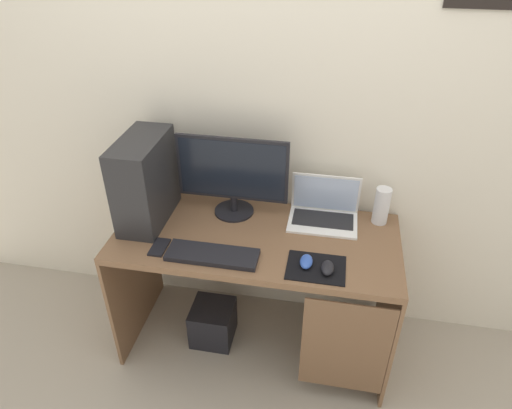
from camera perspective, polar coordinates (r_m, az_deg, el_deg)
name	(u,v)px	position (r m, az deg, el deg)	size (l,w,h in m)	color
ground_plane	(256,339)	(2.73, 0.00, -16.41)	(8.00, 8.00, 0.00)	#9E9384
wall_back	(270,100)	(2.25, 1.74, 12.95)	(4.00, 0.05, 2.60)	beige
desk	(259,262)	(2.30, 0.39, -7.16)	(1.38, 0.62, 0.74)	brown
pc_tower	(145,181)	(2.29, -13.71, 2.93)	(0.19, 0.41, 0.44)	#232326
monitor	(233,175)	(2.26, -2.94, 3.69)	(0.56, 0.20, 0.43)	black
laptop	(324,212)	(2.33, 8.46, -0.90)	(0.34, 0.23, 0.23)	white
speaker	(382,206)	(2.34, 15.43, -0.15)	(0.08, 0.08, 0.19)	silver
keyboard	(212,255)	(2.09, -5.47, -6.28)	(0.42, 0.14, 0.02)	black
mousepad	(316,268)	(2.05, 7.51, -7.83)	(0.26, 0.20, 0.01)	black
mouse_left	(306,262)	(2.05, 6.30, -7.10)	(0.06, 0.10, 0.03)	#2D51B2
mouse_right	(328,268)	(2.03, 8.93, -7.83)	(0.06, 0.10, 0.03)	black
cell_phone	(159,247)	(2.19, -12.00, -5.24)	(0.07, 0.13, 0.01)	black
subwoofer	(213,322)	(2.67, -5.40, -14.46)	(0.23, 0.23, 0.23)	black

